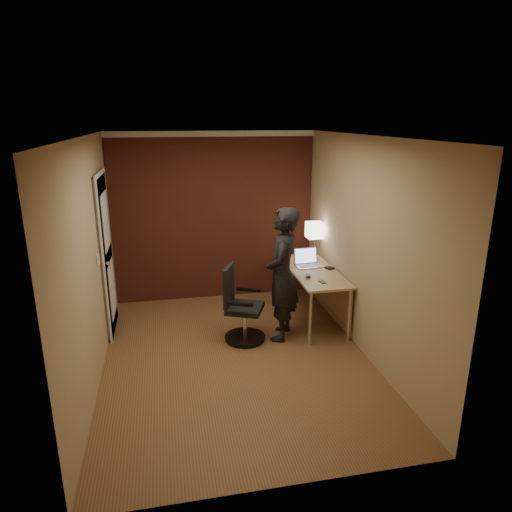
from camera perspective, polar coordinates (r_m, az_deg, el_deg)
name	(u,v)px	position (r m, az deg, el deg)	size (l,w,h in m)	color
room	(198,216)	(6.39, -7.29, 4.95)	(4.00, 4.00, 4.00)	brown
desk	(318,278)	(6.21, 7.73, -2.79)	(0.60, 1.50, 0.73)	tan
desk_lamp	(315,231)	(6.51, 7.35, 3.16)	(0.22, 0.22, 0.54)	silver
laptop	(307,261)	(6.29, 6.40, -0.62)	(0.35, 0.28, 0.23)	silver
mouse	(308,276)	(5.85, 6.53, -2.49)	(0.06, 0.10, 0.03)	black
phone	(322,282)	(5.70, 8.27, -3.21)	(0.06, 0.12, 0.01)	black
wallet	(329,268)	(6.21, 9.17, -1.49)	(0.09, 0.11, 0.02)	black
office_chair	(240,309)	(5.68, -1.99, -6.62)	(0.56, 0.60, 0.94)	black
person	(282,274)	(5.60, 3.30, -2.32)	(0.61, 0.40, 1.67)	black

